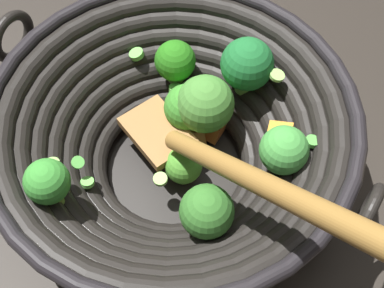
% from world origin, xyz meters
% --- Properties ---
extents(ground_plane, '(4.00, 4.00, 0.00)m').
position_xyz_m(ground_plane, '(0.00, 0.00, 0.00)').
color(ground_plane, '#28231E').
extents(wok, '(0.35, 0.36, 0.24)m').
position_xyz_m(wok, '(0.00, 0.00, 0.07)').
color(wok, black).
rests_on(wok, ground).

